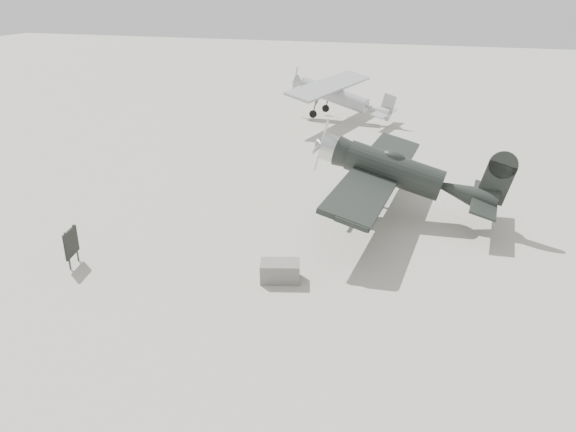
{
  "coord_description": "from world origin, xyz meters",
  "views": [
    {
      "loc": [
        6.19,
        -18.72,
        9.88
      ],
      "look_at": [
        0.31,
        0.3,
        1.5
      ],
      "focal_mm": 35.0,
      "sensor_mm": 36.0,
      "label": 1
    }
  ],
  "objects_px": {
    "highwing_monoplane": "(338,93)",
    "equipment_block": "(280,271)",
    "sign_board": "(71,243)",
    "lowwing_monoplane": "(403,174)"
  },
  "relations": [
    {
      "from": "highwing_monoplane",
      "to": "sign_board",
      "type": "xyz_separation_m",
      "value": [
        -4.25,
        -26.19,
        -1.16
      ]
    },
    {
      "from": "highwing_monoplane",
      "to": "sign_board",
      "type": "bearing_deg",
      "value": -88.14
    },
    {
      "from": "equipment_block",
      "to": "sign_board",
      "type": "height_order",
      "value": "sign_board"
    },
    {
      "from": "lowwing_monoplane",
      "to": "highwing_monoplane",
      "type": "height_order",
      "value": "lowwing_monoplane"
    },
    {
      "from": "highwing_monoplane",
      "to": "equipment_block",
      "type": "bearing_deg",
      "value": -70.95
    },
    {
      "from": "lowwing_monoplane",
      "to": "equipment_block",
      "type": "xyz_separation_m",
      "value": [
        -3.36,
        -7.2,
        -1.67
      ]
    },
    {
      "from": "lowwing_monoplane",
      "to": "equipment_block",
      "type": "height_order",
      "value": "lowwing_monoplane"
    },
    {
      "from": "lowwing_monoplane",
      "to": "highwing_monoplane",
      "type": "relative_size",
      "value": 1.02
    },
    {
      "from": "highwing_monoplane",
      "to": "equipment_block",
      "type": "relative_size",
      "value": 8.35
    },
    {
      "from": "sign_board",
      "to": "highwing_monoplane",
      "type": "bearing_deg",
      "value": 68.26
    }
  ]
}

